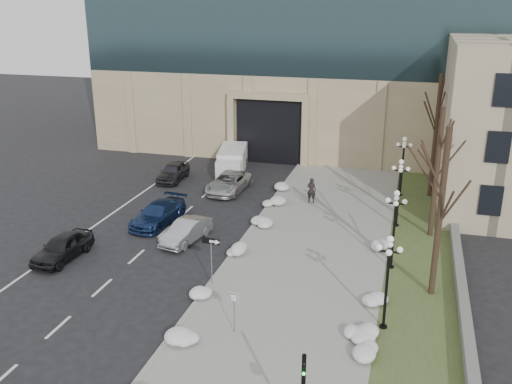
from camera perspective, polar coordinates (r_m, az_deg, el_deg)
ground at (r=24.91m, az=-8.83°, el=-17.77°), size 160.00×160.00×0.00m
sidewalk at (r=35.61m, az=5.70°, el=-5.59°), size 9.00×40.00×0.12m
curb at (r=36.55m, az=-1.28°, el=-4.80°), size 0.30×40.00×0.14m
grass_strip at (r=35.23m, az=16.22°, el=-6.60°), size 4.00×40.00×0.10m
stone_wall at (r=37.06m, az=19.37°, el=-5.13°), size 0.50×30.00×0.70m
car_a at (r=35.74m, az=-18.79°, el=-5.24°), size 2.03×4.57×1.53m
car_b at (r=36.49m, az=-6.99°, el=-3.92°), size 2.25×4.45×1.40m
car_c at (r=39.52m, az=-9.75°, el=-2.14°), size 2.68×5.38×1.50m
car_d at (r=45.51m, az=-2.72°, el=0.97°), size 2.74×5.51×1.50m
car_e at (r=48.71m, az=-8.29°, el=2.02°), size 2.02×4.53×1.52m
pedestrian at (r=42.78m, az=5.57°, el=0.17°), size 0.74×0.52×1.92m
box_truck at (r=50.57m, az=-2.41°, el=3.10°), size 3.42×6.68×2.02m
one_way_sign at (r=30.23m, az=-4.24°, el=-5.53°), size 1.04×0.28×2.78m
keep_sign at (r=26.39m, az=-2.21°, el=-11.15°), size 0.45×0.17×2.14m
snow_clump_b at (r=26.71m, az=-7.39°, el=-14.11°), size 1.10×1.60×0.36m
snow_clump_c at (r=30.00m, az=-4.97°, el=-10.02°), size 1.10×1.60×0.36m
snow_clump_d at (r=34.61m, az=-1.93°, el=-5.82°), size 1.10×1.60×0.36m
snow_clump_e at (r=38.61m, az=0.61°, el=-3.09°), size 1.10×1.60×0.36m
snow_clump_f at (r=42.10m, az=1.68°, el=-1.18°), size 1.10×1.60×0.36m
snow_clump_g at (r=45.83m, az=2.68°, el=0.51°), size 1.10×1.60×0.36m
snow_clump_h at (r=25.86m, az=10.40°, el=-15.52°), size 1.10×1.60×0.36m
snow_clump_i at (r=30.17m, az=12.01°, el=-10.23°), size 1.10×1.60×0.36m
snow_clump_j at (r=36.10m, az=12.21°, el=-5.18°), size 1.10×1.60×0.36m
snow_clump_k at (r=27.06m, az=10.28°, el=-13.80°), size 1.10×1.60×0.36m
lamppost_a at (r=26.70m, az=13.05°, el=-7.64°), size 1.18×1.18×4.76m
lamppost_b at (r=32.66m, az=13.71°, el=-2.65°), size 1.18×1.18×4.76m
lamppost_c at (r=38.79m, az=14.17°, el=0.78°), size 1.18×1.18×4.76m
lamppost_d at (r=45.03m, az=14.50°, el=3.27°), size 1.18×1.18×4.76m
tree_near at (r=29.42m, az=18.17°, el=0.23°), size 3.20×3.20×9.00m
tree_mid at (r=37.19m, az=17.79°, el=3.57°), size 3.20×3.20×8.50m
tree_far at (r=44.84m, az=17.66°, el=6.97°), size 3.20×3.20×9.50m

